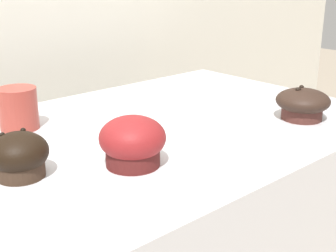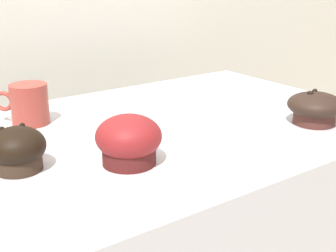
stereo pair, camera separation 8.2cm
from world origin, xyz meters
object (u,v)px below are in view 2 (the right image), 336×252
object	(u,v)px
muffin_front_center	(17,150)
coffee_cup	(29,103)
muffin_back_right	(315,108)
muffin_back_left	(129,141)

from	to	relation	value
muffin_front_center	coffee_cup	size ratio (longest dim) A/B	0.92
muffin_front_center	coffee_cup	world-z (taller)	coffee_cup
muffin_front_center	coffee_cup	xyz separation A→B (m)	(0.10, 0.22, 0.01)
muffin_front_center	muffin_back_right	xyz separation A→B (m)	(0.58, -0.13, -0.00)
muffin_back_right	coffee_cup	size ratio (longest dim) A/B	1.16
muffin_back_right	coffee_cup	distance (m)	0.59
muffin_back_left	coffee_cup	world-z (taller)	same
coffee_cup	muffin_back_left	bearing A→B (deg)	-79.03
muffin_front_center	muffin_back_left	size ratio (longest dim) A/B	0.83
muffin_back_right	coffee_cup	bearing A→B (deg)	144.08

